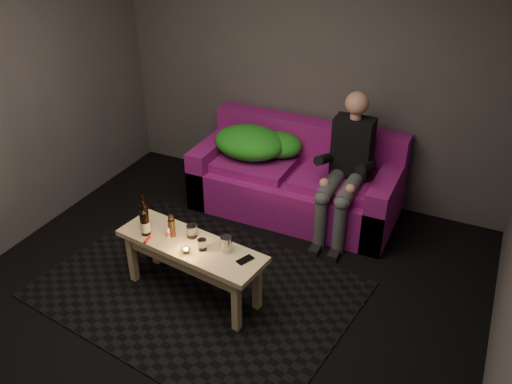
{
  "coord_description": "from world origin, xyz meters",
  "views": [
    {
      "loc": [
        1.68,
        -2.54,
        2.91
      ],
      "look_at": [
        -0.07,
        1.17,
        0.49
      ],
      "focal_mm": 38.0,
      "sensor_mm": 36.0,
      "label": 1
    }
  ],
  "objects_px": {
    "person": "(346,165)",
    "beer_bottle_b": "(145,222)",
    "beer_bottle_a": "(144,215)",
    "steel_cup": "(226,244)",
    "sofa": "(297,181)",
    "coffee_table": "(191,253)"
  },
  "relations": [
    {
      "from": "coffee_table",
      "to": "beer_bottle_b",
      "type": "bearing_deg",
      "value": -174.42
    },
    {
      "from": "beer_bottle_b",
      "to": "steel_cup",
      "type": "bearing_deg",
      "value": 6.42
    },
    {
      "from": "coffee_table",
      "to": "beer_bottle_b",
      "type": "relative_size",
      "value": 4.21
    },
    {
      "from": "coffee_table",
      "to": "beer_bottle_b",
      "type": "height_order",
      "value": "beer_bottle_b"
    },
    {
      "from": "coffee_table",
      "to": "steel_cup",
      "type": "bearing_deg",
      "value": 7.51
    },
    {
      "from": "sofa",
      "to": "person",
      "type": "bearing_deg",
      "value": -17.07
    },
    {
      "from": "coffee_table",
      "to": "sofa",
      "type": "bearing_deg",
      "value": 80.5
    },
    {
      "from": "person",
      "to": "steel_cup",
      "type": "xyz_separation_m",
      "value": [
        -0.49,
        -1.36,
        -0.12
      ]
    },
    {
      "from": "person",
      "to": "beer_bottle_a",
      "type": "height_order",
      "value": "person"
    },
    {
      "from": "beer_bottle_b",
      "to": "person",
      "type": "bearing_deg",
      "value": 51.12
    },
    {
      "from": "steel_cup",
      "to": "sofa",
      "type": "bearing_deg",
      "value": 91.03
    },
    {
      "from": "person",
      "to": "beer_bottle_b",
      "type": "height_order",
      "value": "person"
    },
    {
      "from": "coffee_table",
      "to": "beer_bottle_a",
      "type": "height_order",
      "value": "beer_bottle_a"
    },
    {
      "from": "person",
      "to": "coffee_table",
      "type": "relative_size",
      "value": 1.05
    },
    {
      "from": "coffee_table",
      "to": "beer_bottle_b",
      "type": "distance_m",
      "value": 0.43
    },
    {
      "from": "beer_bottle_b",
      "to": "steel_cup",
      "type": "relative_size",
      "value": 2.44
    },
    {
      "from": "person",
      "to": "beer_bottle_a",
      "type": "xyz_separation_m",
      "value": [
        -1.23,
        -1.34,
        -0.08
      ]
    },
    {
      "from": "coffee_table",
      "to": "beer_bottle_a",
      "type": "distance_m",
      "value": 0.49
    },
    {
      "from": "sofa",
      "to": "beer_bottle_b",
      "type": "height_order",
      "value": "sofa"
    },
    {
      "from": "beer_bottle_a",
      "to": "beer_bottle_b",
      "type": "bearing_deg",
      "value": -52.96
    },
    {
      "from": "beer_bottle_b",
      "to": "steel_cup",
      "type": "height_order",
      "value": "beer_bottle_b"
    },
    {
      "from": "person",
      "to": "steel_cup",
      "type": "relative_size",
      "value": 10.73
    }
  ]
}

